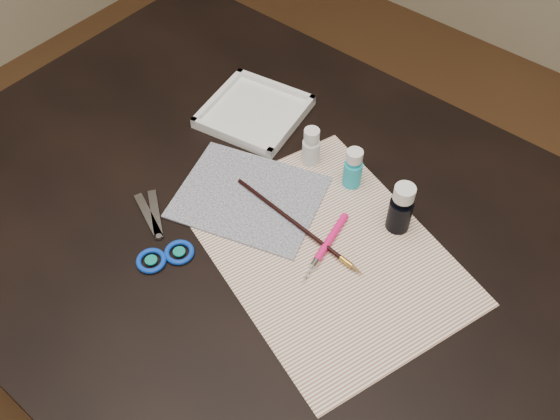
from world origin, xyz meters
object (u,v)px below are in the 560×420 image
Objects in this scene: canvas at (249,197)px; paper at (328,253)px; paint_bottle_white at (311,146)px; paint_bottle_navy at (401,208)px; palette_tray at (254,112)px; scissors at (152,230)px; paint_bottle_cyan at (353,168)px.

paper is at bearing -1.98° from canvas.
canvas is 3.08× the size of paint_bottle_white.
paint_bottle_navy is at bearing 25.66° from canvas.
paint_bottle_navy reaches higher than palette_tray.
paint_bottle_white is 0.20m from paint_bottle_navy.
paint_bottle_white reaches higher than scissors.
paint_bottle_cyan reaches higher than scissors.
paint_bottle_white is (0.03, 0.13, 0.03)m from canvas.
scissors is (-0.19, -0.29, -0.03)m from paint_bottle_cyan.
palette_tray is (-0.36, 0.05, -0.04)m from paint_bottle_navy.
paint_bottle_navy is at bearing 64.36° from paper.
paper is at bearing -115.64° from paint_bottle_navy.
scissors is (-0.30, -0.26, -0.04)m from paint_bottle_navy.
palette_tray is at bearing 174.26° from paint_bottle_cyan.
paper is 0.17m from canvas.
paint_bottle_navy reaches higher than paint_bottle_cyan.
palette_tray reaches higher than scissors.
paint_bottle_navy is 0.51× the size of scissors.
paper is 2.46× the size of palette_tray.
paper is 0.29m from scissors.
palette_tray reaches higher than canvas.
paper is 0.35m from palette_tray.
scissors is at bearing -122.63° from paint_bottle_cyan.
paper is at bearing -126.26° from scissors.
canvas is at bearing -51.51° from palette_tray.
paint_bottle_white reaches higher than paper.
paint_bottle_cyan is 0.45× the size of palette_tray.
canvas reaches higher than paper.
paint_bottle_cyan is (0.11, 0.14, 0.04)m from canvas.
paint_bottle_white is at bearing 172.70° from paint_bottle_navy.
paint_bottle_white is 0.81× the size of paint_bottle_navy.
paint_bottle_cyan is 0.12m from paint_bottle_navy.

